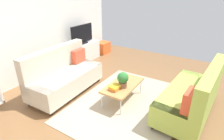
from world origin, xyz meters
TOP-DOWN VIEW (x-y plane):
  - ground_plane at (0.00, 0.00)m, footprint 7.68×7.68m
  - wall_far at (0.00, 2.80)m, footprint 6.40×0.12m
  - area_rug at (0.10, -0.14)m, footprint 2.90×2.20m
  - couch_beige at (-0.23, 1.48)m, footprint 1.93×0.91m
  - couch_green at (0.44, -1.36)m, footprint 1.96×0.99m
  - coffee_table at (0.15, 0.06)m, footprint 1.10×0.56m
  - tv_console at (1.60, 2.46)m, footprint 1.40×0.44m
  - tv at (1.60, 2.44)m, footprint 1.00×0.20m
  - storage_trunk at (2.70, 2.36)m, footprint 0.52×0.40m
  - potted_plant at (0.04, -0.00)m, footprint 0.25×0.25m
  - table_book_0 at (-0.13, 0.10)m, footprint 0.26×0.20m
  - table_book_1 at (-0.13, 0.10)m, footprint 0.24×0.18m
  - table_book_2 at (-0.13, 0.10)m, footprint 0.27×0.22m
  - vase_0 at (1.02, 2.51)m, footprint 0.09×0.09m
  - bottle_0 at (1.17, 2.42)m, footprint 0.05×0.05m

SIDE VIEW (x-z plane):
  - ground_plane at x=0.00m, z-range 0.00..0.00m
  - area_rug at x=0.10m, z-range 0.00..0.01m
  - storage_trunk at x=2.70m, z-range 0.00..0.44m
  - tv_console at x=1.60m, z-range 0.00..0.64m
  - coffee_table at x=0.15m, z-range 0.18..0.60m
  - table_book_0 at x=-0.13m, z-range 0.42..0.45m
  - couch_beige at x=-0.23m, z-range -0.11..0.99m
  - couch_green at x=0.44m, z-range -0.11..0.99m
  - table_book_1 at x=-0.13m, z-range 0.45..0.48m
  - table_book_2 at x=-0.13m, z-range 0.48..0.51m
  - potted_plant at x=0.04m, z-range 0.44..0.79m
  - vase_0 at x=1.02m, z-range 0.64..0.79m
  - bottle_0 at x=1.17m, z-range 0.64..0.84m
  - tv at x=1.60m, z-range 0.63..1.27m
  - wall_far at x=0.00m, z-range 0.00..2.90m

